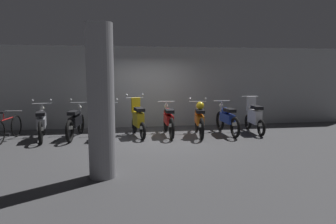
{
  "coord_description": "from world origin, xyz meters",
  "views": [
    {
      "loc": [
        -0.96,
        -8.93,
        2.01
      ],
      "look_at": [
        0.45,
        0.29,
        0.75
      ],
      "focal_mm": 32.32,
      "sensor_mm": 36.0,
      "label": 1
    }
  ],
  "objects_px": {
    "motorbike_slot_4": "(168,120)",
    "motorbike_slot_6": "(227,119)",
    "motorbike_slot_3": "(138,119)",
    "motorbike_slot_7": "(254,117)",
    "motorbike_slot_5": "(199,119)",
    "motorbike_slot_1": "(76,122)",
    "bicycle": "(8,128)",
    "support_pillar": "(101,102)",
    "motorbike_slot_2": "(107,122)",
    "motorbike_slot_0": "(42,123)"
  },
  "relations": [
    {
      "from": "motorbike_slot_4",
      "to": "motorbike_slot_6",
      "type": "bearing_deg",
      "value": -2.44
    },
    {
      "from": "motorbike_slot_3",
      "to": "motorbike_slot_7",
      "type": "xyz_separation_m",
      "value": [
        3.81,
        -0.05,
        -0.0
      ]
    },
    {
      "from": "motorbike_slot_5",
      "to": "motorbike_slot_6",
      "type": "distance_m",
      "value": 0.95
    },
    {
      "from": "motorbike_slot_1",
      "to": "bicycle",
      "type": "bearing_deg",
      "value": -175.99
    },
    {
      "from": "motorbike_slot_1",
      "to": "motorbike_slot_7",
      "type": "xyz_separation_m",
      "value": [
        5.7,
        -0.08,
        0.03
      ]
    },
    {
      "from": "motorbike_slot_1",
      "to": "motorbike_slot_4",
      "type": "xyz_separation_m",
      "value": [
        2.85,
        -0.05,
        -0.0
      ]
    },
    {
      "from": "motorbike_slot_5",
      "to": "motorbike_slot_7",
      "type": "xyz_separation_m",
      "value": [
        1.9,
        0.16,
        -0.0
      ]
    },
    {
      "from": "motorbike_slot_3",
      "to": "motorbike_slot_4",
      "type": "relative_size",
      "value": 0.86
    },
    {
      "from": "support_pillar",
      "to": "motorbike_slot_2",
      "type": "bearing_deg",
      "value": 91.17
    },
    {
      "from": "motorbike_slot_7",
      "to": "motorbike_slot_1",
      "type": "bearing_deg",
      "value": 179.21
    },
    {
      "from": "motorbike_slot_3",
      "to": "motorbike_slot_7",
      "type": "height_order",
      "value": "motorbike_slot_3"
    },
    {
      "from": "motorbike_slot_0",
      "to": "motorbike_slot_4",
      "type": "bearing_deg",
      "value": 0.4
    },
    {
      "from": "motorbike_slot_1",
      "to": "motorbike_slot_2",
      "type": "xyz_separation_m",
      "value": [
        0.95,
        -0.16,
        0.0
      ]
    },
    {
      "from": "motorbike_slot_4",
      "to": "motorbike_slot_7",
      "type": "height_order",
      "value": "motorbike_slot_7"
    },
    {
      "from": "motorbike_slot_2",
      "to": "motorbike_slot_0",
      "type": "bearing_deg",
      "value": 177.5
    },
    {
      "from": "motorbike_slot_7",
      "to": "bicycle",
      "type": "bearing_deg",
      "value": -179.59
    },
    {
      "from": "motorbike_slot_3",
      "to": "support_pillar",
      "type": "height_order",
      "value": "support_pillar"
    },
    {
      "from": "motorbike_slot_3",
      "to": "motorbike_slot_4",
      "type": "xyz_separation_m",
      "value": [
        0.96,
        -0.03,
        -0.04
      ]
    },
    {
      "from": "motorbike_slot_3",
      "to": "support_pillar",
      "type": "distance_m",
      "value": 3.84
    },
    {
      "from": "motorbike_slot_4",
      "to": "support_pillar",
      "type": "bearing_deg",
      "value": -116.94
    },
    {
      "from": "motorbike_slot_1",
      "to": "motorbike_slot_4",
      "type": "bearing_deg",
      "value": -1.1
    },
    {
      "from": "motorbike_slot_5",
      "to": "bicycle",
      "type": "bearing_deg",
      "value": 178.9
    },
    {
      "from": "motorbike_slot_0",
      "to": "motorbike_slot_7",
      "type": "distance_m",
      "value": 6.66
    },
    {
      "from": "motorbike_slot_5",
      "to": "motorbike_slot_6",
      "type": "bearing_deg",
      "value": 6.33
    },
    {
      "from": "motorbike_slot_2",
      "to": "motorbike_slot_4",
      "type": "distance_m",
      "value": 1.9
    },
    {
      "from": "motorbike_slot_4",
      "to": "motorbike_slot_5",
      "type": "bearing_deg",
      "value": -11.06
    },
    {
      "from": "motorbike_slot_5",
      "to": "motorbike_slot_4",
      "type": "bearing_deg",
      "value": 168.94
    },
    {
      "from": "motorbike_slot_3",
      "to": "motorbike_slot_7",
      "type": "distance_m",
      "value": 3.81
    },
    {
      "from": "motorbike_slot_4",
      "to": "bicycle",
      "type": "height_order",
      "value": "motorbike_slot_4"
    },
    {
      "from": "motorbike_slot_4",
      "to": "motorbike_slot_5",
      "type": "relative_size",
      "value": 1.0
    },
    {
      "from": "motorbike_slot_4",
      "to": "motorbike_slot_5",
      "type": "height_order",
      "value": "motorbike_slot_5"
    },
    {
      "from": "motorbike_slot_0",
      "to": "support_pillar",
      "type": "relative_size",
      "value": 0.67
    },
    {
      "from": "motorbike_slot_1",
      "to": "motorbike_slot_5",
      "type": "height_order",
      "value": "same"
    },
    {
      "from": "motorbike_slot_6",
      "to": "motorbike_slot_4",
      "type": "bearing_deg",
      "value": 177.56
    },
    {
      "from": "motorbike_slot_2",
      "to": "motorbike_slot_5",
      "type": "relative_size",
      "value": 1.0
    },
    {
      "from": "motorbike_slot_5",
      "to": "motorbike_slot_6",
      "type": "relative_size",
      "value": 1.0
    },
    {
      "from": "motorbike_slot_2",
      "to": "motorbike_slot_7",
      "type": "bearing_deg",
      "value": 1.04
    },
    {
      "from": "motorbike_slot_2",
      "to": "motorbike_slot_7",
      "type": "height_order",
      "value": "motorbike_slot_7"
    },
    {
      "from": "motorbike_slot_7",
      "to": "bicycle",
      "type": "xyz_separation_m",
      "value": [
        -7.59,
        -0.05,
        -0.16
      ]
    },
    {
      "from": "motorbike_slot_0",
      "to": "motorbike_slot_7",
      "type": "relative_size",
      "value": 1.15
    },
    {
      "from": "motorbike_slot_3",
      "to": "bicycle",
      "type": "distance_m",
      "value": 3.78
    },
    {
      "from": "motorbike_slot_2",
      "to": "motorbike_slot_7",
      "type": "distance_m",
      "value": 4.75
    },
    {
      "from": "motorbike_slot_1",
      "to": "support_pillar",
      "type": "xyz_separation_m",
      "value": [
        1.02,
        -3.65,
        0.95
      ]
    },
    {
      "from": "motorbike_slot_2",
      "to": "bicycle",
      "type": "xyz_separation_m",
      "value": [
        -2.83,
        0.03,
        -0.13
      ]
    },
    {
      "from": "motorbike_slot_5",
      "to": "bicycle",
      "type": "xyz_separation_m",
      "value": [
        -5.69,
        0.11,
        -0.17
      ]
    },
    {
      "from": "bicycle",
      "to": "support_pillar",
      "type": "bearing_deg",
      "value": -50.46
    },
    {
      "from": "motorbike_slot_2",
      "to": "motorbike_slot_3",
      "type": "relative_size",
      "value": 1.17
    },
    {
      "from": "motorbike_slot_4",
      "to": "bicycle",
      "type": "distance_m",
      "value": 4.74
    },
    {
      "from": "motorbike_slot_5",
      "to": "support_pillar",
      "type": "bearing_deg",
      "value": -129.18
    },
    {
      "from": "motorbike_slot_3",
      "to": "motorbike_slot_5",
      "type": "bearing_deg",
      "value": -6.44
    }
  ]
}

